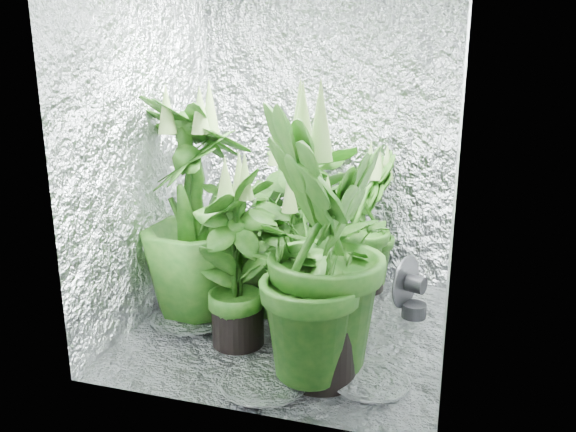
% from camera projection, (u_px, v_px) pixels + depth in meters
% --- Properties ---
extents(ground, '(1.60, 1.60, 0.00)m').
position_uv_depth(ground, '(291.00, 326.00, 3.06)').
color(ground, silver).
rests_on(ground, ground).
extents(walls, '(1.62, 1.62, 2.00)m').
position_uv_depth(walls, '(291.00, 143.00, 2.79)').
color(walls, silver).
rests_on(walls, ground).
extents(plant_a, '(1.07, 1.07, 1.07)m').
position_uv_depth(plant_a, '(288.00, 225.00, 3.13)').
color(plant_a, black).
rests_on(plant_a, ground).
extents(plant_b, '(0.67, 0.67, 1.05)m').
position_uv_depth(plant_b, '(308.00, 211.00, 3.54)').
color(plant_b, black).
rests_on(plant_b, ground).
extents(plant_c, '(0.57, 0.57, 0.94)m').
position_uv_depth(plant_c, '(364.00, 225.00, 3.46)').
color(plant_c, black).
rests_on(plant_c, ground).
extents(plant_d, '(0.88, 0.88, 1.30)m').
position_uv_depth(plant_d, '(197.00, 210.00, 3.05)').
color(plant_d, black).
rests_on(plant_d, ground).
extents(plant_e, '(0.92, 0.92, 0.91)m').
position_uv_depth(plant_e, '(306.00, 267.00, 2.72)').
color(plant_e, black).
rests_on(plant_e, ground).
extents(plant_f, '(0.61, 0.61, 0.99)m').
position_uv_depth(plant_f, '(236.00, 259.00, 2.76)').
color(plant_f, black).
rests_on(plant_f, ground).
extents(plant_g, '(0.69, 0.69, 1.32)m').
position_uv_depth(plant_g, '(323.00, 250.00, 2.39)').
color(plant_g, black).
rests_on(plant_g, ground).
extents(circulation_fan, '(0.19, 0.29, 0.35)m').
position_uv_depth(circulation_fan, '(410.00, 291.00, 3.15)').
color(circulation_fan, black).
rests_on(circulation_fan, ground).
extents(plant_label, '(0.06, 0.03, 0.09)m').
position_uv_depth(plant_label, '(335.00, 323.00, 2.43)').
color(plant_label, white).
rests_on(plant_label, plant_g).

